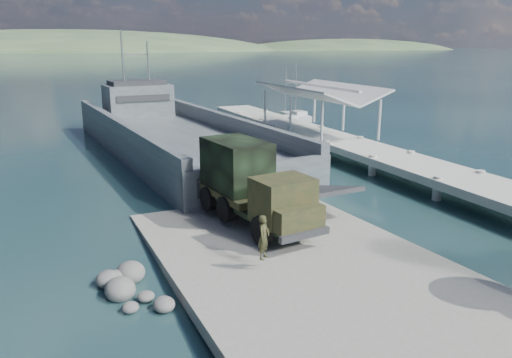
# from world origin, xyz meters

# --- Properties ---
(ground) EXTENTS (1400.00, 1400.00, 0.00)m
(ground) POSITION_xyz_m (0.00, 0.00, 0.00)
(ground) COLOR #173439
(ground) RESTS_ON ground
(boat_ramp) EXTENTS (10.00, 18.00, 0.50)m
(boat_ramp) POSITION_xyz_m (0.00, -1.00, 0.25)
(boat_ramp) COLOR gray
(boat_ramp) RESTS_ON ground
(shoreline_rocks) EXTENTS (3.20, 5.60, 0.90)m
(shoreline_rocks) POSITION_xyz_m (-6.20, 0.50, 0.00)
(shoreline_rocks) COLOR #61625F
(shoreline_rocks) RESTS_ON ground
(distant_headlands) EXTENTS (1000.00, 240.00, 48.00)m
(distant_headlands) POSITION_xyz_m (50.00, 560.00, 0.00)
(distant_headlands) COLOR #384F31
(distant_headlands) RESTS_ON ground
(pier) EXTENTS (6.40, 44.00, 6.10)m
(pier) POSITION_xyz_m (13.00, 18.77, 1.60)
(pier) COLOR #AFAEA4
(pier) RESTS_ON ground
(landing_craft) EXTENTS (11.16, 36.06, 10.57)m
(landing_craft) POSITION_xyz_m (1.01, 22.25, 0.86)
(landing_craft) COLOR #42494E
(landing_craft) RESTS_ON ground
(military_truck) EXTENTS (3.34, 8.03, 3.61)m
(military_truck) POSITION_xyz_m (-0.07, 3.91, 2.30)
(military_truck) COLOR black
(military_truck) RESTS_ON boat_ramp
(soldier) EXTENTS (0.72, 0.71, 1.68)m
(soldier) POSITION_xyz_m (-1.68, -1.06, 1.34)
(soldier) COLOR #212E1A
(soldier) RESTS_ON boat_ramp
(sailboat_near) EXTENTS (2.32, 5.36, 6.31)m
(sailboat_near) POSITION_xyz_m (16.02, 31.77, 0.34)
(sailboat_near) COLOR silver
(sailboat_near) RESTS_ON ground
(sailboat_far) EXTENTS (1.62, 5.29, 6.41)m
(sailboat_far) POSITION_xyz_m (18.69, 34.43, 0.34)
(sailboat_far) COLOR silver
(sailboat_far) RESTS_ON ground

